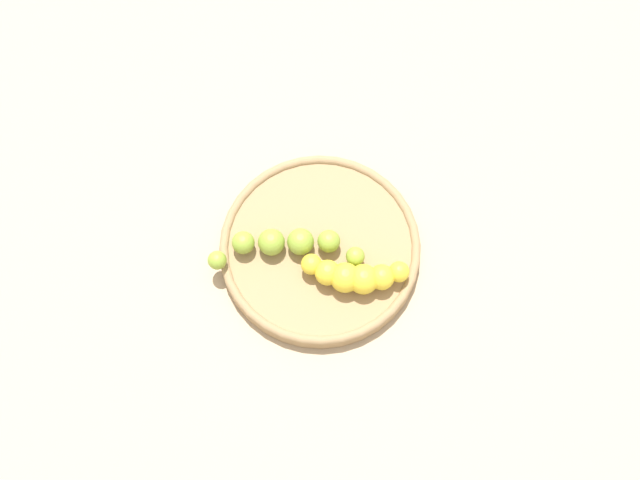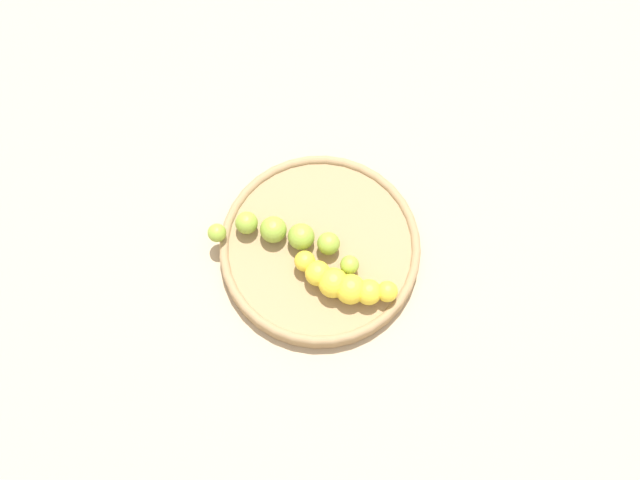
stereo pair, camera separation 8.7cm
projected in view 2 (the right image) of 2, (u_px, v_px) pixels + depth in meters
ground_plane at (320, 252)px, 0.91m from camera, size 2.40×2.40×0.00m
fruit_bowl at (320, 248)px, 0.90m from camera, size 0.22×0.22×0.02m
banana_green at (287, 235)px, 0.88m from camera, size 0.17×0.05×0.03m
banana_yellow at (343, 283)px, 0.86m from camera, size 0.12×0.05×0.03m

